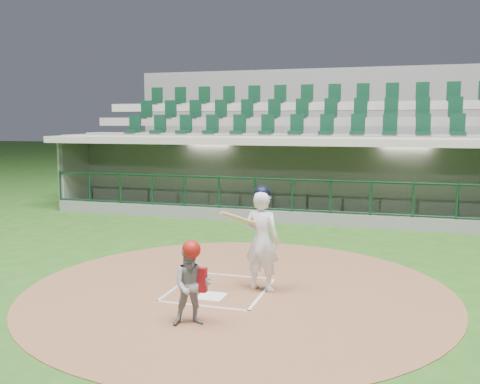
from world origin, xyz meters
name	(u,v)px	position (x,y,z in m)	size (l,w,h in m)	color
ground	(225,285)	(0.00, 0.00, 0.00)	(120.00, 120.00, 0.00)	#224E16
dirt_circle	(238,290)	(0.30, -0.20, 0.01)	(7.20, 7.20, 0.01)	brown
home_plate	(211,296)	(0.00, -0.70, 0.02)	(0.43, 0.43, 0.02)	white
batter_box_chalk	(219,289)	(0.00, -0.30, 0.02)	(1.55, 1.80, 0.01)	silver
dugout_structure	(309,183)	(0.15, 7.83, 0.96)	(16.40, 3.70, 3.00)	slate
seating_deck	(319,161)	(0.00, 10.91, 1.42)	(17.00, 6.72, 5.15)	slate
batter	(262,238)	(0.69, -0.11, 0.90)	(0.89, 0.91, 1.78)	white
catcher	(192,283)	(0.14, -1.88, 0.61)	(0.67, 0.61, 1.20)	gray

